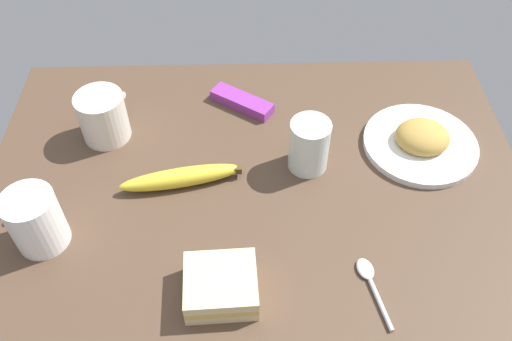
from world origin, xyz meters
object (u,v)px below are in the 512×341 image
(sandwich_main, at_px, (221,286))
(spoon, at_px, (371,281))
(snack_bar, at_px, (242,102))
(banana, at_px, (181,178))
(plate_of_food, at_px, (421,141))
(coffee_mug_milky, at_px, (35,220))
(coffee_mug_black, at_px, (103,116))
(glass_of_milk, at_px, (309,148))

(sandwich_main, bearing_deg, spoon, 3.18)
(snack_bar, bearing_deg, banana, -83.31)
(plate_of_food, xyz_separation_m, coffee_mug_milky, (-0.61, -0.18, 0.04))
(sandwich_main, height_order, banana, sandwich_main)
(coffee_mug_milky, bearing_deg, banana, 26.90)
(coffee_mug_milky, bearing_deg, spoon, -10.32)
(plate_of_food, height_order, coffee_mug_milky, coffee_mug_milky)
(coffee_mug_black, xyz_separation_m, spoon, (0.42, -0.31, -0.04))
(coffee_mug_black, distance_m, banana, 0.19)
(snack_bar, bearing_deg, sandwich_main, -60.56)
(glass_of_milk, relative_size, spoon, 0.80)
(coffee_mug_black, xyz_separation_m, coffee_mug_milky, (-0.06, -0.22, 0.00))
(coffee_mug_milky, distance_m, snack_bar, 0.42)
(coffee_mug_black, relative_size, snack_bar, 0.88)
(banana, xyz_separation_m, spoon, (0.28, -0.19, -0.01))
(glass_of_milk, distance_m, spoon, 0.24)
(sandwich_main, height_order, snack_bar, sandwich_main)
(coffee_mug_black, relative_size, banana, 0.53)
(coffee_mug_black, bearing_deg, sandwich_main, -57.12)
(spoon, bearing_deg, sandwich_main, -176.82)
(banana, height_order, snack_bar, banana)
(sandwich_main, distance_m, snack_bar, 0.40)
(coffee_mug_black, xyz_separation_m, sandwich_main, (0.21, -0.32, -0.02))
(coffee_mug_black, distance_m, snack_bar, 0.25)
(glass_of_milk, bearing_deg, spoon, -73.17)
(coffee_mug_milky, relative_size, glass_of_milk, 1.08)
(sandwich_main, bearing_deg, banana, 108.64)
(glass_of_milk, xyz_separation_m, banana, (-0.21, -0.04, -0.02))
(spoon, bearing_deg, plate_of_food, 63.65)
(coffee_mug_black, relative_size, spoon, 0.92)
(spoon, bearing_deg, snack_bar, 115.06)
(coffee_mug_black, xyz_separation_m, glass_of_milk, (0.35, -0.08, -0.01))
(coffee_mug_milky, xyz_separation_m, snack_bar, (0.30, 0.30, -0.04))
(plate_of_food, xyz_separation_m, snack_bar, (-0.31, 0.12, -0.00))
(banana, bearing_deg, sandwich_main, -71.36)
(plate_of_food, distance_m, spoon, 0.30)
(plate_of_food, distance_m, sandwich_main, 0.44)
(plate_of_food, xyz_separation_m, coffee_mug_black, (-0.55, 0.04, 0.03))
(sandwich_main, xyz_separation_m, spoon, (0.21, 0.01, -0.02))
(coffee_mug_milky, distance_m, spoon, 0.49)
(coffee_mug_black, xyz_separation_m, banana, (0.14, -0.12, -0.03))
(plate_of_food, relative_size, coffee_mug_milky, 1.97)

